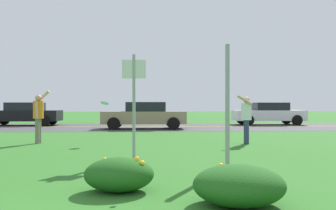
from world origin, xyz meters
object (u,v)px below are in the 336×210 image
object	(u,v)px
sign_post_by_roadside	(227,106)
frisbee_pale_blue	(105,103)
sign_post_near_path	(134,96)
car_black_rightmost	(24,114)
car_white_center_left	(269,113)
person_catcher_white_shirt	(246,116)
person_thrower_orange_shirt	(38,114)
car_tan_center_right	(144,115)

from	to	relation	value
sign_post_by_roadside	frisbee_pale_blue	xyz separation A→B (m)	(-3.07, 4.82, 0.09)
sign_post_near_path	car_black_rightmost	distance (m)	16.69
car_white_center_left	person_catcher_white_shirt	bearing A→B (deg)	-111.70
person_thrower_orange_shirt	car_tan_center_right	distance (m)	8.16
person_catcher_white_shirt	car_white_center_left	bearing A→B (deg)	68.30
sign_post_near_path	person_thrower_orange_shirt	xyz separation A→B (m)	(-3.37, 3.83, -0.53)
person_catcher_white_shirt	sign_post_by_roadside	bearing A→B (deg)	-109.48
sign_post_by_roadside	car_black_rightmost	xyz separation A→B (m)	(-9.51, 16.15, -0.53)
sign_post_by_roadside	car_black_rightmost	distance (m)	18.75
frisbee_pale_blue	car_tan_center_right	size ratio (longest dim) A/B	0.06
car_white_center_left	car_black_rightmost	xyz separation A→B (m)	(-15.73, 0.00, 0.00)
person_catcher_white_shirt	car_black_rightmost	size ratio (longest dim) A/B	0.36
person_thrower_orange_shirt	frisbee_pale_blue	size ratio (longest dim) A/B	6.17
frisbee_pale_blue	car_white_center_left	xyz separation A→B (m)	(9.30, 11.33, -0.62)
sign_post_near_path	frisbee_pale_blue	world-z (taller)	sign_post_near_path
car_tan_center_right	frisbee_pale_blue	bearing A→B (deg)	-98.96
person_thrower_orange_shirt	car_tan_center_right	size ratio (longest dim) A/B	0.40
frisbee_pale_blue	sign_post_near_path	bearing A→B (deg)	-72.50
car_black_rightmost	person_thrower_orange_shirt	bearing A→B (deg)	-69.25
sign_post_near_path	sign_post_by_roadside	xyz separation A→B (m)	(1.96, -1.28, -0.24)
car_white_center_left	car_tan_center_right	size ratio (longest dim) A/B	1.00
sign_post_near_path	person_catcher_white_shirt	distance (m)	4.92
frisbee_pale_blue	person_catcher_white_shirt	bearing A→B (deg)	-2.68
sign_post_by_roadside	car_black_rightmost	size ratio (longest dim) A/B	0.56
car_white_center_left	car_black_rightmost	size ratio (longest dim) A/B	1.00
sign_post_near_path	sign_post_by_roadside	size ratio (longest dim) A/B	0.98
sign_post_by_roadside	car_tan_center_right	distance (m)	12.65
person_thrower_orange_shirt	car_white_center_left	bearing A→B (deg)	43.70
sign_post_by_roadside	car_tan_center_right	size ratio (longest dim) A/B	0.56
sign_post_near_path	car_tan_center_right	size ratio (longest dim) A/B	0.55
person_thrower_orange_shirt	frisbee_pale_blue	world-z (taller)	person_thrower_orange_shirt
sign_post_by_roadside	person_thrower_orange_shirt	size ratio (longest dim) A/B	1.41
sign_post_near_path	person_thrower_orange_shirt	distance (m)	5.13
person_catcher_white_shirt	car_white_center_left	size ratio (longest dim) A/B	0.36
sign_post_by_roadside	car_black_rightmost	bearing A→B (deg)	120.49
sign_post_near_path	person_catcher_white_shirt	size ratio (longest dim) A/B	1.53
sign_post_near_path	car_black_rightmost	xyz separation A→B (m)	(-7.55, 14.86, -0.77)
car_white_center_left	car_tan_center_right	bearing A→B (deg)	-155.72
person_catcher_white_shirt	frisbee_pale_blue	world-z (taller)	person_catcher_white_shirt
car_tan_center_right	person_catcher_white_shirt	bearing A→B (deg)	-66.17
car_white_center_left	car_tan_center_right	distance (m)	8.87
car_tan_center_right	car_black_rightmost	bearing A→B (deg)	154.50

